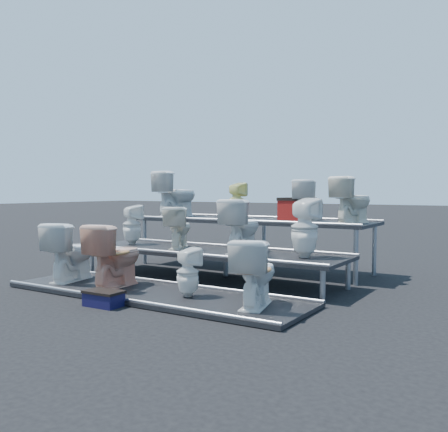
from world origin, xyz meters
The scene contains 18 objects.
ground centered at (0.00, 0.00, 0.00)m, with size 80.00×80.00×0.00m, color black.
tier_front centered at (0.00, -1.30, 0.03)m, with size 4.20×1.20×0.06m, color black.
tier_mid centered at (0.00, 0.00, 0.23)m, with size 4.20×1.20×0.46m, color black.
tier_back centered at (0.00, 1.30, 0.43)m, with size 4.20×1.20×0.86m, color black.
toilet_0 centered at (-1.52, -1.30, 0.48)m, with size 0.47×0.82×0.84m, color white.
toilet_1 centered at (-0.65, -1.30, 0.49)m, with size 0.48×0.84×0.85m, color #E4A689.
toilet_2 centered at (0.56, -1.30, 0.36)m, with size 0.27×0.28×0.60m, color white.
toilet_3 centered at (1.49, -1.30, 0.44)m, with size 0.43×0.75×0.77m, color white.
toilet_4 centered at (-1.54, 0.00, 0.79)m, with size 0.30×0.30×0.66m, color white.
toilet_5 centered at (-0.57, 0.00, 0.78)m, with size 0.36×0.64×0.65m, color white.
toilet_6 centered at (0.56, 0.00, 0.85)m, with size 0.43×0.76×0.78m, color white.
toilet_7 centered at (1.54, 0.00, 0.86)m, with size 0.36×0.37×0.80m, color white.
toilet_8 centered at (-1.62, 1.30, 1.29)m, with size 0.48×0.83×0.85m, color white.
toilet_9 centered at (-0.29, 1.30, 1.18)m, with size 0.29×0.29×0.64m, color #EBE990.
toilet_10 centered at (1.01, 1.30, 1.19)m, with size 0.37×0.65×0.67m, color white.
toilet_11 centered at (1.77, 1.30, 1.21)m, with size 0.40×0.70×0.71m, color white.
red_crate centered at (0.85, 1.24, 1.03)m, with size 0.46×0.37×0.33m, color maroon.
step_stool centered at (-0.14, -2.02, 0.08)m, with size 0.44×0.26×0.16m, color black.
Camera 1 is at (4.14, -6.18, 1.37)m, focal length 40.00 mm.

